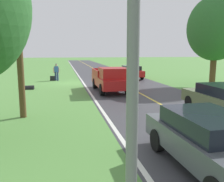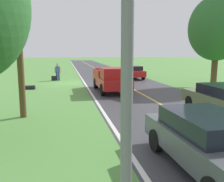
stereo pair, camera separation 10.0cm
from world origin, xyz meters
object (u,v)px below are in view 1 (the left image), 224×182
object	(u,v)px
hitchhiker_walking	(56,71)
pickup_truck_passing	(111,79)
sedan_near_oncoming	(131,72)
utility_pole_roadside	(18,28)
suitcase_carried	(52,78)
traffic_light_mast	(122,0)
sedan_mid_oncoming	(222,99)
sedan_ahead_same_lane	(212,141)
tree_far_side_near	(216,28)

from	to	relation	value
hitchhiker_walking	pickup_truck_passing	distance (m)	8.94
sedan_near_oncoming	utility_pole_roadside	distance (m)	17.31
suitcase_carried	utility_pole_roadside	distance (m)	14.46
pickup_truck_passing	sedan_near_oncoming	xyz separation A→B (m)	(-3.93, -8.25, -0.21)
suitcase_carried	pickup_truck_passing	bearing A→B (deg)	31.68
pickup_truck_passing	utility_pole_roadside	world-z (taller)	utility_pole_roadside
traffic_light_mast	utility_pole_roadside	bearing A→B (deg)	-72.84
hitchhiker_walking	sedan_mid_oncoming	world-z (taller)	hitchhiker_walking
pickup_truck_passing	traffic_light_mast	world-z (taller)	traffic_light_mast
suitcase_carried	sedan_ahead_same_lane	xyz separation A→B (m)	(-4.63, 20.03, 0.52)
traffic_light_mast	utility_pole_roadside	size ratio (longest dim) A/B	0.66
sedan_ahead_same_lane	sedan_near_oncoming	distance (m)	20.75
pickup_truck_passing	sedan_near_oncoming	bearing A→B (deg)	-115.46
utility_pole_roadside	hitchhiker_walking	bearing A→B (deg)	-94.83
utility_pole_roadside	sedan_near_oncoming	bearing A→B (deg)	-122.70
tree_far_side_near	utility_pole_roadside	bearing A→B (deg)	26.66
hitchhiker_walking	pickup_truck_passing	xyz separation A→B (m)	(-4.08, 7.95, -0.01)
sedan_near_oncoming	utility_pole_roadside	bearing A→B (deg)	57.30
pickup_truck_passing	sedan_mid_oncoming	xyz separation A→B (m)	(-3.87, 7.43, -0.21)
sedan_mid_oncoming	utility_pole_roadside	bearing A→B (deg)	-8.48
sedan_near_oncoming	utility_pole_roadside	xyz separation A→B (m)	(9.19, 14.32, 3.20)
sedan_ahead_same_lane	utility_pole_roadside	bearing A→B (deg)	-48.43
hitchhiker_walking	tree_far_side_near	size ratio (longest dim) A/B	0.23
sedan_ahead_same_lane	sedan_mid_oncoming	bearing A→B (deg)	-128.43
suitcase_carried	sedan_near_oncoming	distance (m)	8.45
hitchhiker_walking	pickup_truck_passing	size ratio (longest dim) A/B	0.32
suitcase_carried	sedan_ahead_same_lane	bearing A→B (deg)	14.96
traffic_light_mast	sedan_ahead_same_lane	xyz separation A→B (m)	(-2.85, -2.13, -2.80)
traffic_light_mast	sedan_near_oncoming	bearing A→B (deg)	-106.47
tree_far_side_near	sedan_mid_oncoming	distance (m)	10.91
tree_far_side_near	utility_pole_roadside	world-z (taller)	utility_pole_roadside
traffic_light_mast	hitchhiker_walking	bearing A→B (deg)	-86.53
pickup_truck_passing	sedan_mid_oncoming	distance (m)	8.38
pickup_truck_passing	tree_far_side_near	size ratio (longest dim) A/B	0.72
hitchhiker_walking	tree_far_side_near	distance (m)	15.37
traffic_light_mast	suitcase_carried	bearing A→B (deg)	-85.43
traffic_light_mast	sedan_mid_oncoming	world-z (taller)	traffic_light_mast
pickup_truck_passing	utility_pole_roadside	xyz separation A→B (m)	(5.26, 6.07, 2.98)
suitcase_carried	utility_pole_roadside	xyz separation A→B (m)	(0.76, 13.96, 3.71)
sedan_ahead_same_lane	traffic_light_mast	bearing A→B (deg)	36.76
sedan_ahead_same_lane	utility_pole_roadside	world-z (taller)	utility_pole_roadside
hitchhiker_walking	traffic_light_mast	size ratio (longest dim) A/B	0.34
hitchhiker_walking	utility_pole_roadside	distance (m)	14.38
traffic_light_mast	sedan_mid_oncoming	size ratio (longest dim) A/B	1.18
sedan_ahead_same_lane	sedan_near_oncoming	world-z (taller)	same
traffic_light_mast	pickup_truck_passing	bearing A→B (deg)	-100.83
hitchhiker_walking	sedan_near_oncoming	world-z (taller)	hitchhiker_walking
sedan_ahead_same_lane	sedan_near_oncoming	size ratio (longest dim) A/B	1.00
suitcase_carried	tree_far_side_near	bearing A→B (deg)	65.81
tree_far_side_near	sedan_near_oncoming	world-z (taller)	tree_far_side_near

